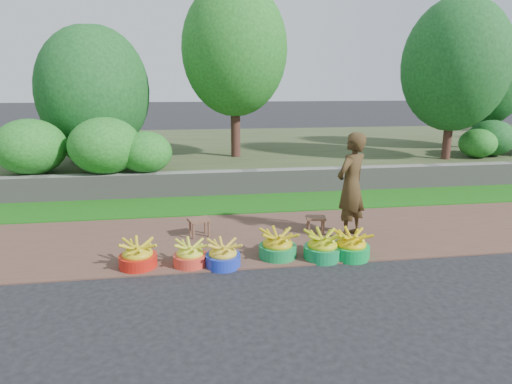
{
  "coord_description": "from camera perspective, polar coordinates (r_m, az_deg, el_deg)",
  "views": [
    {
      "loc": [
        -1.27,
        -5.29,
        2.42
      ],
      "look_at": [
        -0.27,
        1.3,
        0.75
      ],
      "focal_mm": 30.0,
      "sensor_mm": 36.0,
      "label": 1
    }
  ],
  "objects": [
    {
      "name": "ground_plane",
      "position": [
        5.95,
        4.52,
        -9.97
      ],
      "size": [
        120.0,
        120.0,
        0.0
      ],
      "primitive_type": "plane",
      "color": "black",
      "rests_on": "ground"
    },
    {
      "name": "dirt_shoulder",
      "position": [
        7.08,
        2.23,
        -5.83
      ],
      "size": [
        80.0,
        2.5,
        0.02
      ],
      "primitive_type": "cube",
      "color": "brown",
      "rests_on": "ground"
    },
    {
      "name": "grass_verge",
      "position": [
        8.96,
        -0.16,
        -1.46
      ],
      "size": [
        80.0,
        1.5,
        0.04
      ],
      "primitive_type": "cube",
      "color": "#195F11",
      "rests_on": "ground"
    },
    {
      "name": "retaining_wall",
      "position": [
        9.71,
        -0.9,
        1.32
      ],
      "size": [
        80.0,
        0.35,
        0.55
      ],
      "primitive_type": "cube",
      "color": "slate",
      "rests_on": "ground"
    },
    {
      "name": "earth_bank",
      "position": [
        14.51,
        -3.52,
        5.45
      ],
      "size": [
        80.0,
        10.0,
        0.5
      ],
      "primitive_type": "cube",
      "color": "#3C4727",
      "rests_on": "ground"
    },
    {
      "name": "vegetation",
      "position": [
        12.32,
        2.02,
        14.92
      ],
      "size": [
        36.25,
        8.33,
        4.54
      ],
      "color": "#3E231B",
      "rests_on": "earth_bank"
    },
    {
      "name": "basin_a",
      "position": [
        6.07,
        -15.48,
        -8.22
      ],
      "size": [
        0.51,
        0.51,
        0.38
      ],
      "color": "red",
      "rests_on": "ground"
    },
    {
      "name": "basin_b",
      "position": [
        5.99,
        -8.76,
        -8.32
      ],
      "size": [
        0.47,
        0.47,
        0.35
      ],
      "color": "red",
      "rests_on": "ground"
    },
    {
      "name": "basin_c",
      "position": [
        5.92,
        -4.43,
        -8.42
      ],
      "size": [
        0.48,
        0.48,
        0.36
      ],
      "color": "#1B32B4",
      "rests_on": "ground"
    },
    {
      "name": "basin_d",
      "position": [
        6.18,
        2.9,
        -7.2
      ],
      "size": [
        0.54,
        0.54,
        0.4
      ],
      "color": "#15803E",
      "rests_on": "ground"
    },
    {
      "name": "basin_e",
      "position": [
        6.21,
        8.85,
        -7.26
      ],
      "size": [
        0.53,
        0.53,
        0.4
      ],
      "color": "#118043",
      "rests_on": "ground"
    },
    {
      "name": "basin_f",
      "position": [
        6.32,
        12.57,
        -7.06
      ],
      "size": [
        0.53,
        0.53,
        0.4
      ],
      "color": "#07963C",
      "rests_on": "ground"
    },
    {
      "name": "stool_left",
      "position": [
        7.01,
        -7.59,
        -4.01
      ],
      "size": [
        0.4,
        0.35,
        0.3
      ],
      "rotation": [
        0.0,
        0.0,
        0.29
      ],
      "color": "brown",
      "rests_on": "dirt_shoulder"
    },
    {
      "name": "stool_right",
      "position": [
        7.18,
        7.96,
        -3.73
      ],
      "size": [
        0.35,
        0.29,
        0.28
      ],
      "rotation": [
        0.0,
        0.0,
        -0.16
      ],
      "color": "brown",
      "rests_on": "dirt_shoulder"
    },
    {
      "name": "vendor_woman",
      "position": [
        6.97,
        12.57,
        0.85
      ],
      "size": [
        0.74,
        0.69,
        1.7
      ],
      "primitive_type": "imported",
      "rotation": [
        0.0,
        0.0,
        3.77
      ],
      "color": "black",
      "rests_on": "dirt_shoulder"
    }
  ]
}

